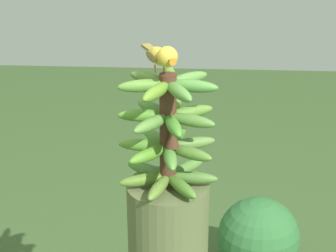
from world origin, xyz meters
The scene contains 3 objects.
banana_bunch centered at (0.00, 0.00, 1.12)m, with size 0.27×0.27×0.32m.
perched_bird centered at (0.00, 0.02, 1.33)m, with size 0.18×0.10×0.08m.
tropical_shrub centered at (0.87, -0.36, 0.23)m, with size 0.37×0.37×0.41m.
Camera 1 is at (-1.44, -0.08, 1.76)m, focal length 64.50 mm.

